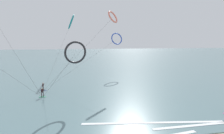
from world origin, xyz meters
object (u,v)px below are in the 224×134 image
surfer_navy (43,87)px  kite_teal (71,22)px  kite_coral (113,17)px  surfer_emerald (42,93)px  kite_cobalt (117,39)px  kite_charcoal (75,53)px

surfer_navy → kite_teal: (5.18, 22.27, 15.25)m
kite_teal → kite_coral: bearing=33.3°
surfer_emerald → kite_teal: bearing=-114.8°
surfer_navy → surfer_emerald: bearing=-171.2°
kite_coral → kite_teal: size_ratio=0.71×
kite_cobalt → kite_charcoal: (-11.93, -24.35, -2.44)m
kite_cobalt → kite_charcoal: size_ratio=2.03×
surfer_navy → kite_cobalt: size_ratio=0.08×
surfer_navy → kite_teal: bearing=-13.0°
kite_cobalt → kite_coral: bearing=-124.2°
kite_cobalt → kite_teal: size_ratio=0.84×
surfer_emerald → kite_teal: 31.14m
surfer_emerald → kite_charcoal: bearing=139.7°
surfer_navy → kite_coral: kite_coral is taller
surfer_emerald → kite_cobalt: bearing=-145.4°
surfer_navy → kite_teal: size_ratio=0.07×
surfer_emerald → kite_cobalt: kite_cobalt is taller
kite_charcoal → kite_teal: (-1.68, 29.65, 7.77)m
surfer_emerald → kite_coral: size_ratio=0.10×
kite_coral → surfer_navy: bearing=155.0°
kite_coral → kite_teal: (-10.58, 15.36, 0.13)m
surfer_emerald → surfer_navy: same height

